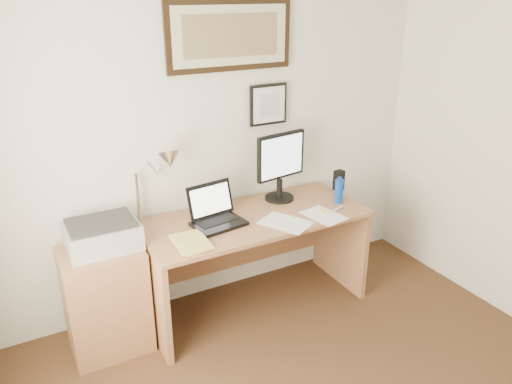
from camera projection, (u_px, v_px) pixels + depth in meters
wall_back at (212, 138)px, 3.57m from camera, size 3.50×0.02×2.50m
side_cabinet at (106, 300)px, 3.24m from camera, size 0.50×0.40×0.73m
water_bottle at (339, 191)px, 3.72m from camera, size 0.06×0.06×0.18m
bottle_cap at (340, 179)px, 3.68m from camera, size 0.03×0.03×0.02m
speaker at (339, 180)px, 3.96m from camera, size 0.08×0.07×0.16m
paper_sheet_a at (285, 223)px, 3.43m from camera, size 0.36×0.41×0.00m
paper_sheet_b at (324, 216)px, 3.53m from camera, size 0.26×0.33×0.00m
sticky_pad at (325, 212)px, 3.58m from camera, size 0.09×0.09×0.01m
marker_pen at (337, 209)px, 3.62m from camera, size 0.14×0.06×0.02m
book at (175, 246)px, 3.10m from camera, size 0.22×0.29×0.02m
desk at (249, 241)px, 3.68m from camera, size 1.60×0.70×0.75m
laptop at (216, 215)px, 3.41m from camera, size 0.37×0.34×0.26m
lcd_monitor at (281, 163)px, 3.70m from camera, size 0.42×0.22×0.52m
printer at (102, 234)px, 3.11m from camera, size 0.44×0.34×0.18m
desk_lamp at (166, 163)px, 3.26m from camera, size 0.29×0.27×0.53m
picture_large at (230, 35)px, 3.35m from camera, size 0.92×0.04×0.47m
picture_small at (268, 105)px, 3.67m from camera, size 0.30×0.03×0.30m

